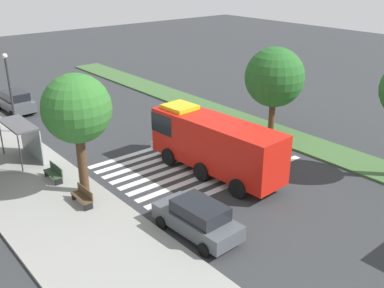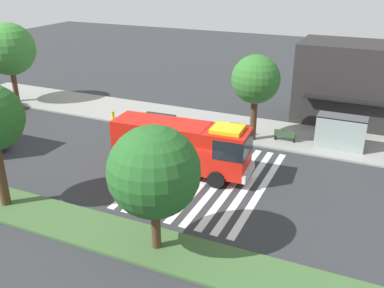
% 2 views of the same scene
% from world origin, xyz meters
% --- Properties ---
extents(ground_plane, '(120.00, 120.00, 0.00)m').
position_xyz_m(ground_plane, '(0.00, 0.00, 0.00)').
color(ground_plane, '#2D3033').
extents(sidewalk, '(60.00, 5.96, 0.14)m').
position_xyz_m(sidewalk, '(0.00, 9.32, 0.07)').
color(sidewalk, gray).
rests_on(sidewalk, ground_plane).
extents(median_strip, '(60.00, 3.00, 0.14)m').
position_xyz_m(median_strip, '(0.00, -7.84, 0.07)').
color(median_strip, '#3D6033').
rests_on(median_strip, ground_plane).
extents(crosswalk, '(7.65, 11.41, 0.01)m').
position_xyz_m(crosswalk, '(-0.14, 0.00, 0.01)').
color(crosswalk, silver).
rests_on(crosswalk, ground_plane).
extents(fire_truck, '(9.29, 3.12, 3.61)m').
position_xyz_m(fire_truck, '(-1.77, 0.17, 1.99)').
color(fire_truck, red).
rests_on(fire_truck, ground_plane).
extents(parked_car_mid, '(4.57, 2.22, 1.71)m').
position_xyz_m(parked_car_mid, '(-6.36, 5.14, 0.88)').
color(parked_car_mid, '#474C51').
rests_on(parked_car_mid, ground_plane).
extents(parked_car_east, '(4.59, 2.19, 1.81)m').
position_xyz_m(parked_car_east, '(17.47, 5.14, 0.92)').
color(parked_car_east, '#474C51').
rests_on(parked_car_east, ground_plane).
extents(bus_stop_shelter, '(3.50, 1.40, 2.46)m').
position_xyz_m(bus_stop_shelter, '(7.01, 8.10, 1.89)').
color(bus_stop_shelter, '#4C4C51').
rests_on(bus_stop_shelter, sidewalk).
extents(bench_near_shelter, '(1.60, 0.50, 0.90)m').
position_xyz_m(bench_near_shelter, '(3.01, 8.06, 0.59)').
color(bench_near_shelter, '#2D472D').
rests_on(bench_near_shelter, sidewalk).
extents(bench_west_of_shelter, '(1.60, 0.50, 0.90)m').
position_xyz_m(bench_west_of_shelter, '(-0.58, 8.06, 0.59)').
color(bench_west_of_shelter, '#4C3823').
rests_on(bench_west_of_shelter, sidewalk).
extents(street_lamp, '(0.36, 0.36, 5.82)m').
position_xyz_m(street_lamp, '(12.34, 6.94, 3.60)').
color(street_lamp, '#2D2D30').
rests_on(street_lamp, sidewalk).
extents(sidewalk_tree_west, '(3.63, 3.63, 6.60)m').
position_xyz_m(sidewalk_tree_west, '(0.65, 7.34, 4.87)').
color(sidewalk_tree_west, '#47301E').
rests_on(sidewalk_tree_west, sidewalk).
extents(median_tree_west, '(4.31, 4.31, 6.21)m').
position_xyz_m(median_tree_west, '(0.43, -7.84, 4.18)').
color(median_tree_west, '#47301E').
rests_on(median_tree_west, median_strip).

